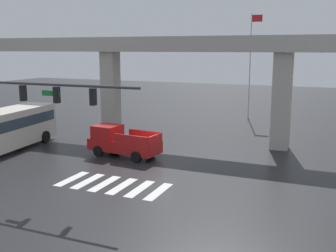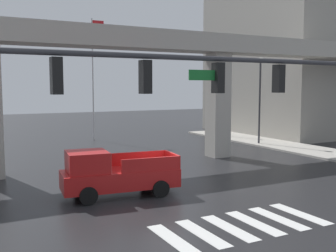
# 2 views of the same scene
# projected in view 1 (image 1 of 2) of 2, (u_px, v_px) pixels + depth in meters

# --- Properties ---
(ground_plane) EXTENTS (120.00, 120.00, 0.00)m
(ground_plane) POSITION_uv_depth(u_px,v_px,m) (155.00, 160.00, 27.36)
(ground_plane) COLOR #232326
(crosswalk_stripes) EXTENTS (6.05, 2.80, 0.01)m
(crosswalk_stripes) POSITION_uv_depth(u_px,v_px,m) (113.00, 185.00, 22.43)
(crosswalk_stripes) COLOR silver
(crosswalk_stripes) RESTS_ON ground
(elevated_overpass) EXTENTS (58.95, 2.15, 8.35)m
(elevated_overpass) POSITION_uv_depth(u_px,v_px,m) (189.00, 52.00, 32.02)
(elevated_overpass) COLOR #ADA89E
(elevated_overpass) RESTS_ON ground
(pickup_truck) EXTENTS (5.27, 2.49, 2.08)m
(pickup_truck) POSITION_uv_depth(u_px,v_px,m) (121.00, 142.00, 28.40)
(pickup_truck) COLOR red
(pickup_truck) RESTS_ON ground
(traffic_signal_mast) EXTENTS (10.89, 0.32, 6.20)m
(traffic_signal_mast) POSITION_uv_depth(u_px,v_px,m) (22.00, 100.00, 21.79)
(traffic_signal_mast) COLOR #38383D
(traffic_signal_mast) RESTS_ON ground
(flagpole) EXTENTS (1.16, 0.12, 10.98)m
(flagpole) POSITION_uv_depth(u_px,v_px,m) (251.00, 59.00, 42.75)
(flagpole) COLOR silver
(flagpole) RESTS_ON ground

